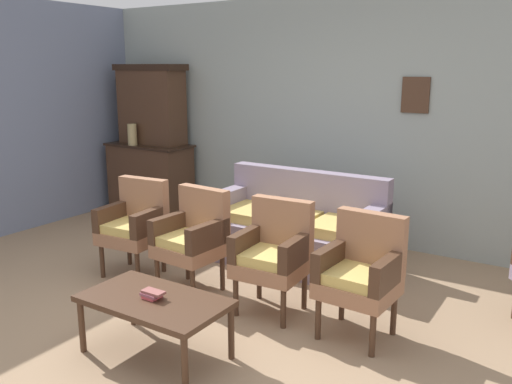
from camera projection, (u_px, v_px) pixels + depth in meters
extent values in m
plane|color=#997A5B|center=(186.00, 323.00, 4.14)|extent=(7.68, 7.68, 0.00)
cube|color=#939E99|center=(335.00, 120.00, 5.99)|extent=(6.40, 0.06, 2.70)
cube|color=#472D1E|center=(416.00, 95.00, 5.41)|extent=(0.28, 0.02, 0.36)
cube|color=#472D1E|center=(151.00, 180.00, 7.19)|extent=(1.10, 0.52, 0.90)
cube|color=black|center=(149.00, 145.00, 7.08)|extent=(1.16, 0.55, 0.03)
cube|color=#472D1E|center=(152.00, 107.00, 7.04)|extent=(0.90, 0.36, 0.95)
cube|color=black|center=(150.00, 67.00, 6.92)|extent=(0.99, 0.38, 0.08)
cylinder|color=tan|center=(132.00, 134.00, 6.96)|extent=(0.12, 0.12, 0.28)
cube|color=gray|center=(292.00, 243.00, 5.35)|extent=(1.74, 0.80, 0.42)
cube|color=gray|center=(308.00, 193.00, 5.51)|extent=(1.74, 0.16, 0.48)
cube|color=gray|center=(369.00, 224.00, 4.86)|extent=(0.16, 0.80, 0.24)
cube|color=gray|center=(228.00, 201.00, 5.68)|extent=(0.16, 0.80, 0.24)
cube|color=tan|center=(338.00, 227.00, 4.99)|extent=(0.45, 0.56, 0.10)
cube|color=tan|center=(291.00, 219.00, 5.25)|extent=(0.45, 0.56, 0.10)
cube|color=tan|center=(248.00, 212.00, 5.52)|extent=(0.45, 0.56, 0.10)
cube|color=#9E6B4C|center=(132.00, 236.00, 5.02)|extent=(0.56, 0.53, 0.12)
cube|color=tan|center=(130.00, 227.00, 4.99)|extent=(0.48, 0.45, 0.10)
cube|color=#9E6B4C|center=(144.00, 202.00, 5.13)|extent=(0.53, 0.15, 0.46)
cube|color=#472D1E|center=(150.00, 222.00, 4.89)|extent=(0.12, 0.49, 0.22)
cube|color=#472D1E|center=(113.00, 216.00, 5.08)|extent=(0.12, 0.49, 0.22)
cylinder|color=#472D1E|center=(138.00, 269.00, 4.82)|extent=(0.04, 0.04, 0.32)
cylinder|color=#472D1E|center=(102.00, 261.00, 5.00)|extent=(0.04, 0.04, 0.32)
cylinder|color=#472D1E|center=(163.00, 256.00, 5.14)|extent=(0.04, 0.04, 0.32)
cylinder|color=#472D1E|center=(129.00, 249.00, 5.33)|extent=(0.04, 0.04, 0.32)
cube|color=#9E6B4C|center=(189.00, 250.00, 4.64)|extent=(0.55, 0.51, 0.12)
cube|color=tan|center=(187.00, 241.00, 4.61)|extent=(0.47, 0.44, 0.10)
cube|color=#9E6B4C|center=(204.00, 213.00, 4.73)|extent=(0.53, 0.14, 0.46)
cube|color=#472D1E|center=(208.00, 236.00, 4.48)|extent=(0.11, 0.48, 0.22)
cube|color=#472D1E|center=(171.00, 227.00, 4.73)|extent=(0.11, 0.48, 0.22)
cylinder|color=#472D1E|center=(193.00, 286.00, 4.42)|extent=(0.04, 0.04, 0.32)
cylinder|color=#472D1E|center=(157.00, 275.00, 4.67)|extent=(0.04, 0.04, 0.32)
cylinder|color=#472D1E|center=(222.00, 273.00, 4.72)|extent=(0.04, 0.04, 0.32)
cylinder|color=#472D1E|center=(188.00, 262.00, 4.96)|extent=(0.04, 0.04, 0.32)
cube|color=#9E6B4C|center=(271.00, 268.00, 4.24)|extent=(0.55, 0.51, 0.12)
cube|color=tan|center=(270.00, 258.00, 4.20)|extent=(0.46, 0.43, 0.10)
cube|color=#9E6B4C|center=(282.00, 226.00, 4.34)|extent=(0.52, 0.13, 0.46)
cube|color=#472D1E|center=(296.00, 252.00, 4.10)|extent=(0.11, 0.48, 0.22)
cube|color=#472D1E|center=(247.00, 243.00, 4.31)|extent=(0.11, 0.48, 0.22)
cylinder|color=#472D1E|center=(283.00, 308.00, 4.03)|extent=(0.04, 0.04, 0.32)
cylinder|color=#472D1E|center=(236.00, 297.00, 4.23)|extent=(0.04, 0.04, 0.32)
cylinder|color=#472D1E|center=(304.00, 290.00, 4.35)|extent=(0.04, 0.04, 0.32)
cylinder|color=#472D1E|center=(259.00, 280.00, 4.55)|extent=(0.04, 0.04, 0.32)
cube|color=#9E6B4C|center=(358.00, 288.00, 3.85)|extent=(0.54, 0.50, 0.12)
cube|color=tan|center=(357.00, 277.00, 3.81)|extent=(0.46, 0.43, 0.10)
cube|color=#9E6B4C|center=(371.00, 242.00, 3.94)|extent=(0.52, 0.13, 0.46)
cube|color=#472D1E|center=(388.00, 273.00, 3.68)|extent=(0.10, 0.48, 0.22)
cube|color=#472D1E|center=(331.00, 259.00, 3.93)|extent=(0.10, 0.48, 0.22)
cylinder|color=#472D1E|center=(373.00, 335.00, 3.63)|extent=(0.04, 0.04, 0.32)
cylinder|color=#472D1E|center=(318.00, 318.00, 3.87)|extent=(0.04, 0.04, 0.32)
cylinder|color=#472D1E|center=(394.00, 314.00, 3.93)|extent=(0.04, 0.04, 0.32)
cylinder|color=#472D1E|center=(342.00, 300.00, 4.17)|extent=(0.04, 0.04, 0.32)
cube|color=#472D1E|center=(154.00, 301.00, 3.59)|extent=(1.00, 0.56, 0.04)
cylinder|color=#472D1E|center=(133.00, 301.00, 4.08)|extent=(0.04, 0.04, 0.38)
cylinder|color=#472D1E|center=(231.00, 333.00, 3.59)|extent=(0.04, 0.04, 0.38)
cylinder|color=#472D1E|center=(82.00, 326.00, 3.69)|extent=(0.04, 0.04, 0.38)
cylinder|color=#472D1E|center=(185.00, 365.00, 3.20)|extent=(0.04, 0.04, 0.38)
cube|color=#EA535C|center=(152.00, 296.00, 3.59)|extent=(0.10, 0.10, 0.02)
cube|color=#9B5364|center=(152.00, 294.00, 3.58)|extent=(0.13, 0.10, 0.02)
cube|color=#8D4D48|center=(153.00, 292.00, 3.56)|extent=(0.16, 0.08, 0.02)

